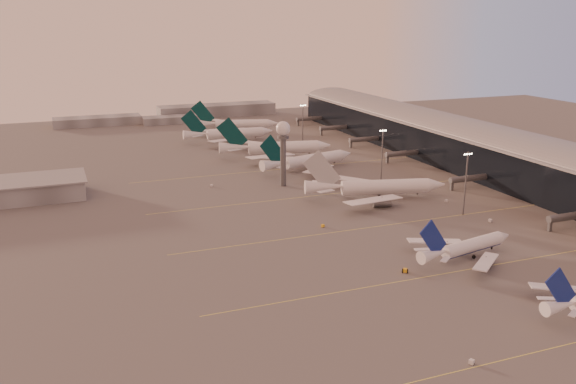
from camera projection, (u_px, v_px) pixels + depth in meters
name	position (u px, v px, depth m)	size (l,w,h in m)	color
ground	(421.00, 295.00, 167.92)	(700.00, 700.00, 0.00)	#535050
taxiway_markings	(406.00, 221.00, 228.55)	(180.00, 185.25, 0.02)	#EEE454
terminal	(484.00, 150.00, 301.33)	(57.00, 362.00, 23.04)	black
radar_tower	(283.00, 140.00, 271.32)	(6.40, 6.40, 31.10)	#53555A
mast_b	(466.00, 181.00, 232.61)	(3.60, 0.56, 25.00)	#53555A
mast_c	(382.00, 153.00, 280.10)	(3.60, 0.56, 25.00)	#53555A
mast_d	(303.00, 123.00, 359.98)	(3.60, 0.56, 25.00)	#53555A
distant_horizon	(183.00, 114.00, 458.85)	(165.00, 37.50, 9.00)	slate
narrowbody_mid	(466.00, 249.00, 192.51)	(40.78, 32.24, 16.09)	white
widebody_white	(376.00, 190.00, 256.33)	(59.91, 47.41, 21.51)	white
greentail_a	(309.00, 163.00, 305.34)	(55.20, 44.08, 20.38)	white
greentail_b	(276.00, 150.00, 332.42)	(62.03, 49.61, 22.77)	white
greentail_c	(229.00, 136.00, 374.99)	(57.12, 46.08, 20.74)	white
greentail_d	(236.00, 126.00, 408.14)	(56.22, 44.75, 21.01)	white
gsv_truck_a	(473.00, 359.00, 134.48)	(5.87, 4.26, 2.25)	silver
gsv_tug_mid	(405.00, 271.00, 182.72)	(4.61, 4.15, 1.13)	yellow
gsv_truck_b	(491.00, 219.00, 227.72)	(6.40, 4.37, 2.44)	silver
gsv_truck_c	(324.00, 224.00, 222.31)	(5.49, 3.78, 2.09)	yellow
gsv_catering_b	(447.00, 197.00, 251.72)	(5.35, 3.04, 4.15)	silver
gsv_tug_far	(309.00, 189.00, 269.28)	(3.82, 4.25, 1.04)	yellow
gsv_truck_d	(211.00, 184.00, 275.39)	(3.30, 5.94, 2.27)	silver
gsv_tug_hangar	(322.00, 161.00, 321.94)	(3.43, 2.57, 0.87)	yellow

